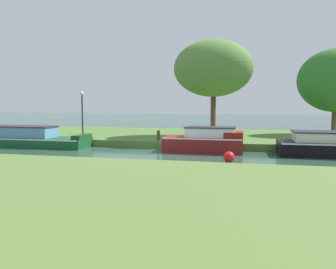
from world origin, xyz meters
TOP-DOWN VIEW (x-y plane):
  - ground_plane at (0.00, 0.00)m, footprint 120.00×120.00m
  - riverbank_far at (0.00, 7.00)m, footprint 72.00×10.00m
  - riverbank_near at (0.00, -9.00)m, footprint 72.00×10.00m
  - black_barge at (8.50, 1.20)m, footprint 4.13×2.06m
  - forest_narrowboat at (-9.65, 1.20)m, footprint 9.76×1.95m
  - maroon_cruiser at (2.63, 1.20)m, footprint 4.19×1.67m
  - willow_tree_left at (2.53, 6.09)m, footprint 5.29×4.07m
  - lamp_post at (-5.53, 3.15)m, footprint 0.24×0.24m
  - mooring_post_near at (-0.35, 2.58)m, footprint 0.19×0.19m
  - channel_buoy at (3.97, -1.73)m, footprint 0.50×0.50m

SIDE VIEW (x-z plane):
  - ground_plane at x=0.00m, z-range 0.00..0.00m
  - riverbank_far at x=0.00m, z-range 0.00..0.40m
  - riverbank_near at x=0.00m, z-range 0.00..0.40m
  - channel_buoy at x=3.97m, z-range 0.00..0.50m
  - black_barge at x=8.50m, z-range -0.06..1.17m
  - forest_narrowboat at x=-9.65m, z-range -0.38..1.55m
  - maroon_cruiser at x=2.63m, z-range -0.08..1.28m
  - mooring_post_near at x=-0.35m, z-range 0.40..0.99m
  - lamp_post at x=-5.53m, z-range 0.78..3.73m
  - willow_tree_left at x=2.53m, z-range 1.70..8.11m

